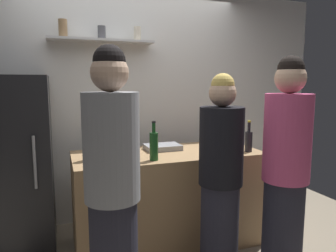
{
  "coord_description": "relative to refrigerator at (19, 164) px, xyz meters",
  "views": [
    {
      "loc": [
        -0.77,
        -2.23,
        1.54
      ],
      "look_at": [
        0.19,
        0.47,
        1.14
      ],
      "focal_mm": 33.18,
      "sensor_mm": 36.0,
      "label": 1
    }
  ],
  "objects": [
    {
      "name": "back_wall_assembly",
      "position": [
        1.13,
        0.4,
        0.5
      ],
      "size": [
        4.8,
        0.32,
        2.6
      ],
      "color": "white",
      "rests_on": "ground"
    },
    {
      "name": "utensil_holder",
      "position": [
        1.74,
        -0.67,
        0.15
      ],
      "size": [
        0.11,
        0.11,
        0.22
      ],
      "color": "#B2B2B7",
      "rests_on": "counter"
    },
    {
      "name": "person_grey_hoodie",
      "position": [
        0.65,
        -1.24,
        0.08
      ],
      "size": [
        0.34,
        0.34,
        1.76
      ],
      "rotation": [
        0.0,
        0.0,
        1.67
      ],
      "color": "#262633",
      "rests_on": "ground"
    },
    {
      "name": "refrigerator",
      "position": [
        0.0,
        0.0,
        0.0
      ],
      "size": [
        0.58,
        0.67,
        1.61
      ],
      "color": "black",
      "rests_on": "ground"
    },
    {
      "name": "wine_bottle_green_glass",
      "position": [
        1.11,
        -0.63,
        0.22
      ],
      "size": [
        0.07,
        0.07,
        0.33
      ],
      "color": "#19471E",
      "rests_on": "counter"
    },
    {
      "name": "baking_pan",
      "position": [
        1.31,
        -0.25,
        0.11
      ],
      "size": [
        0.34,
        0.24,
        0.05
      ],
      "primitive_type": "cube",
      "color": "gray",
      "rests_on": "counter"
    },
    {
      "name": "person_blonde",
      "position": [
        1.53,
        -1.02,
        -0.01
      ],
      "size": [
        0.34,
        0.34,
        1.61
      ],
      "rotation": [
        0.0,
        0.0,
        3.52
      ],
      "color": "#262633",
      "rests_on": "ground"
    },
    {
      "name": "wine_bottle_dark_glass",
      "position": [
        2.05,
        -0.61,
        0.2
      ],
      "size": [
        0.07,
        0.07,
        0.3
      ],
      "color": "black",
      "rests_on": "counter"
    },
    {
      "name": "person_pink_top",
      "position": [
        1.94,
        -1.26,
        0.06
      ],
      "size": [
        0.34,
        0.34,
        1.73
      ],
      "rotation": [
        0.0,
        0.0,
        0.27
      ],
      "color": "#262633",
      "rests_on": "ground"
    },
    {
      "name": "counter",
      "position": [
        1.32,
        -0.38,
        -0.36
      ],
      "size": [
        1.75,
        0.76,
        0.89
      ],
      "primitive_type": "cube",
      "color": "#9E7A51",
      "rests_on": "ground"
    },
    {
      "name": "water_bottle_plastic",
      "position": [
        0.59,
        -0.45,
        0.19
      ],
      "size": [
        0.08,
        0.08,
        0.22
      ],
      "color": "silver",
      "rests_on": "counter"
    }
  ]
}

